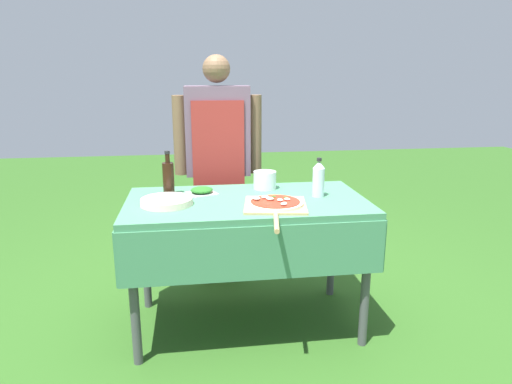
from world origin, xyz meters
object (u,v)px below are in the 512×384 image
at_px(person_cook, 218,154).
at_px(herb_container, 202,191).
at_px(plate_stack, 167,201).
at_px(pizza_on_peel, 275,204).
at_px(mixing_tub, 265,180).
at_px(oil_bottle, 168,178).
at_px(prep_table, 247,216).
at_px(water_bottle, 319,179).

relative_size(person_cook, herb_container, 8.02).
distance_m(herb_container, plate_stack, 0.28).
distance_m(pizza_on_peel, mixing_tub, 0.40).
distance_m(herb_container, mixing_tub, 0.39).
height_order(person_cook, mixing_tub, person_cook).
bearing_deg(herb_container, oil_bottle, 179.31).
xyz_separation_m(pizza_on_peel, oil_bottle, (-0.56, 0.33, 0.09)).
distance_m(oil_bottle, mixing_tub, 0.57).
relative_size(prep_table, water_bottle, 6.04).
bearing_deg(prep_table, water_bottle, 0.72).
xyz_separation_m(person_cook, plate_stack, (-0.32, -0.67, -0.14)).
bearing_deg(plate_stack, mixing_tub, 25.21).
bearing_deg(mixing_tub, water_bottle, -38.91).
height_order(person_cook, pizza_on_peel, person_cook).
relative_size(pizza_on_peel, plate_stack, 2.14).
height_order(mixing_tub, plate_stack, mixing_tub).
xyz_separation_m(prep_table, plate_stack, (-0.43, -0.05, 0.12)).
height_order(person_cook, water_bottle, person_cook).
distance_m(water_bottle, plate_stack, 0.85).
xyz_separation_m(herb_container, mixing_tub, (0.38, 0.07, 0.03)).
xyz_separation_m(water_bottle, mixing_tub, (-0.27, 0.22, -0.05)).
distance_m(oil_bottle, plate_stack, 0.22).
bearing_deg(water_bottle, herb_container, 166.96).
bearing_deg(person_cook, mixing_tub, 124.47).
bearing_deg(plate_stack, herb_container, 46.60).
xyz_separation_m(person_cook, mixing_tub, (0.25, -0.40, -0.10)).
height_order(herb_container, plate_stack, herb_container).
bearing_deg(pizza_on_peel, herb_container, 148.12).
bearing_deg(water_bottle, pizza_on_peel, -147.87).
relative_size(pizza_on_peel, water_bottle, 2.69).
bearing_deg(oil_bottle, prep_table, -20.28).
bearing_deg(prep_table, pizza_on_peel, -52.54).
xyz_separation_m(water_bottle, herb_container, (-0.65, 0.15, -0.08)).
distance_m(prep_table, herb_container, 0.31).
bearing_deg(prep_table, oil_bottle, 159.72).
bearing_deg(pizza_on_peel, person_cook, 116.62).
relative_size(pizza_on_peel, mixing_tub, 4.34).
distance_m(pizza_on_peel, oil_bottle, 0.65).
bearing_deg(plate_stack, person_cook, 64.64).
bearing_deg(oil_bottle, person_cook, 56.02).
distance_m(prep_table, oil_bottle, 0.50).
relative_size(pizza_on_peel, oil_bottle, 2.33).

